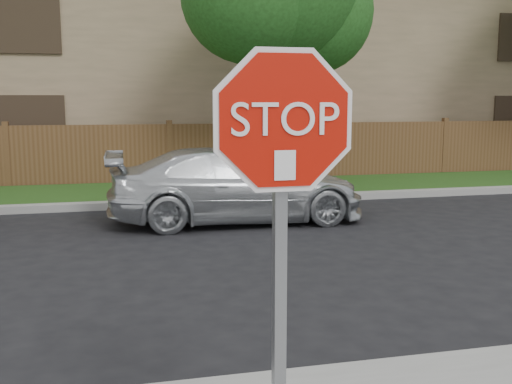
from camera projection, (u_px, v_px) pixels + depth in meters
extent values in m
plane|color=black|center=(301.00, 379.00, 4.88)|extent=(90.00, 90.00, 0.00)
cube|color=gray|center=(185.00, 202.00, 12.70)|extent=(70.00, 0.30, 0.15)
cube|color=#1E4714|center=(177.00, 192.00, 14.29)|extent=(70.00, 3.00, 0.12)
cube|color=brown|center=(170.00, 155.00, 15.71)|extent=(70.00, 0.12, 1.60)
cube|color=#8A7655|center=(153.00, 77.00, 20.75)|extent=(34.00, 8.00, 6.00)
cylinder|color=#382B21|center=(279.00, 111.00, 14.47)|extent=(0.44, 0.44, 3.92)
sphere|color=#1C4314|center=(312.00, 12.00, 14.59)|extent=(3.00, 3.00, 3.00)
cube|color=gray|center=(279.00, 291.00, 3.17)|extent=(0.06, 0.06, 2.30)
cylinder|color=white|center=(284.00, 121.00, 2.97)|extent=(1.01, 0.02, 1.01)
cylinder|color=#B41206|center=(285.00, 121.00, 2.96)|extent=(0.93, 0.02, 0.93)
cube|color=white|center=(285.00, 165.00, 2.98)|extent=(0.11, 0.00, 0.15)
imported|color=silver|center=(237.00, 185.00, 11.02)|extent=(4.72, 1.97, 1.36)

